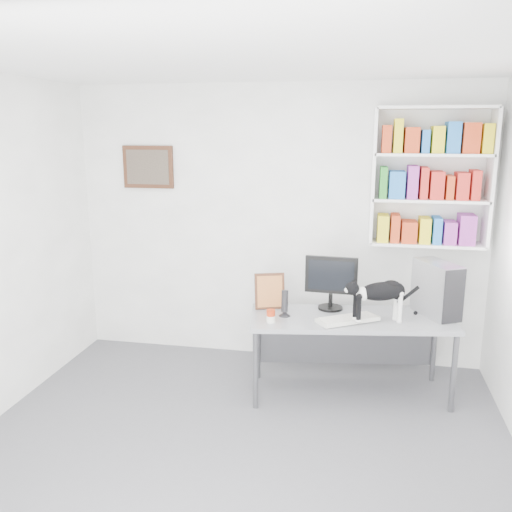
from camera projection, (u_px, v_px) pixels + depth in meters
name	position (u px, v px, depth m)	size (l,w,h in m)	color
room	(228.00, 279.00, 3.40)	(4.01, 4.01, 2.70)	#55555A
bookshelf	(431.00, 178.00, 4.79)	(1.03, 0.28, 1.24)	white
wall_art	(148.00, 167.00, 5.40)	(0.52, 0.04, 0.42)	#4C2918
desk	(350.00, 356.00, 4.69)	(1.70, 0.66, 0.71)	gray
monitor	(331.00, 282.00, 4.76)	(0.46, 0.22, 0.49)	black
keyboard	(348.00, 319.00, 4.49)	(0.51, 0.20, 0.04)	beige
pc_tower	(437.00, 289.00, 4.61)	(0.21, 0.46, 0.46)	#A5A5AA
speaker	(285.00, 303.00, 4.60)	(0.10, 0.10, 0.24)	black
leaning_print	(270.00, 290.00, 4.79)	(0.27, 0.11, 0.33)	#4C2918
soup_can	(271.00, 316.00, 4.47)	(0.07, 0.07, 0.11)	#B02C0F
cat	(380.00, 302.00, 4.42)	(0.59, 0.16, 0.36)	black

